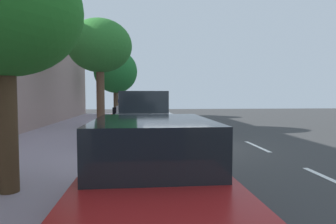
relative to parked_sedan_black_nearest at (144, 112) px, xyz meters
name	(u,v)px	position (x,y,z in m)	size (l,w,h in m)	color
ground	(179,147)	(-1.22, 9.03, -0.75)	(57.05, 57.05, 0.00)	#363636
sidewalk	(46,148)	(3.34, 9.03, -0.69)	(4.35, 35.66, 0.12)	#A592A1
curb_edge	(113,147)	(1.09, 9.03, -0.69)	(0.16, 35.66, 0.12)	gray
lane_stripe_centre	(257,146)	(-4.05, 9.10, -0.75)	(0.14, 35.80, 0.01)	white
lane_stripe_bike_edge	(155,148)	(-0.38, 9.03, -0.75)	(0.12, 35.66, 0.01)	white
parked_sedan_black_nearest	(144,112)	(0.00, 0.00, 0.00)	(1.85, 4.41, 1.52)	black
parked_suv_silver_second	(143,116)	(0.06, 7.93, 0.27)	(2.08, 4.76, 1.99)	#B7BABF
parked_sedan_red_mid	(152,175)	(-0.09, 15.20, 0.00)	(1.89, 4.42, 1.52)	maroon
bicycle_at_curb	(126,138)	(0.62, 9.03, -0.39)	(1.65, 0.62, 0.73)	black
cyclist_with_backpack	(121,116)	(0.85, 8.57, 0.33)	(0.50, 0.59, 1.77)	#C6B284
street_tree_near_cyclist	(116,72)	(2.41, -6.17, 3.13)	(3.70, 3.70, 5.64)	brown
street_tree_mid_block	(100,47)	(2.41, 2.77, 3.78)	(3.53, 3.53, 5.92)	brown
street_tree_far_end	(4,11)	(2.41, 13.82, 2.54)	(2.66, 2.66, 4.35)	#4C3620
fire_hydrant	(112,123)	(1.52, 5.25, -0.21)	(0.22, 0.22, 0.84)	red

